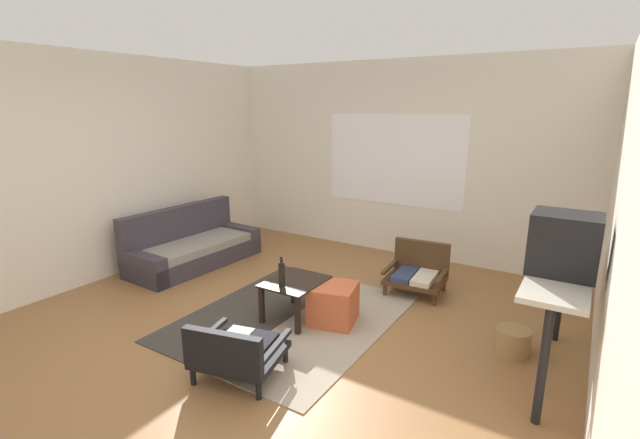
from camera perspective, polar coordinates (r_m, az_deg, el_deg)
ground_plane at (r=4.32m, az=-7.58°, el=-14.77°), size 7.80×7.80×0.00m
far_wall_with_window at (r=6.46m, az=9.64°, el=7.57°), size 5.60×0.13×2.70m
side_wall_right at (r=3.27m, az=34.76°, el=-1.43°), size 0.12×6.60×2.70m
side_wall_left at (r=6.06m, az=-26.03°, el=5.88°), size 0.12×6.60×2.70m
area_rug at (r=4.66m, az=-3.62°, el=-12.32°), size 1.85×2.32×0.01m
couch at (r=6.29m, az=-15.99°, el=-3.44°), size 0.83×1.81×0.76m
coffee_table at (r=4.52m, az=-3.18°, el=-8.71°), size 0.51×0.61×0.40m
armchair_by_window at (r=5.29m, az=12.30°, el=-6.37°), size 0.68×0.58×0.56m
armchair_striped_foreground at (r=3.69m, az=-10.65°, el=-16.15°), size 0.76×0.72×0.49m
ottoman_orange at (r=4.48m, az=1.70°, el=-10.70°), size 0.52×0.52×0.39m
console_shelf at (r=3.88m, az=28.16°, el=-7.16°), size 0.42×1.43×0.90m
crt_television at (r=3.70m, az=28.62°, el=-2.71°), size 0.45×0.38×0.45m
clay_vase at (r=4.14m, az=28.91°, el=-2.66°), size 0.24×0.24×0.32m
glass_bottle at (r=4.32m, az=-4.90°, el=-6.89°), size 0.06×0.06×0.30m
wicker_basket at (r=4.36m, az=23.35°, el=-14.01°), size 0.29×0.29×0.22m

